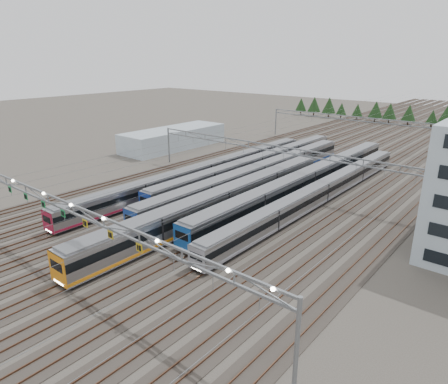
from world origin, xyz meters
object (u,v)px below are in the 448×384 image
Objects in this scene: train_b at (256,165)px; train_e at (308,180)px; gantry_mid at (273,153)px; train_a at (206,172)px; gantry_near at (73,211)px; train_c at (258,174)px; train_f at (321,192)px; gantry_far at (365,123)px; west_shed at (174,138)px; train_d at (221,202)px.

train_e is (13.50, -3.35, 0.10)m from train_b.
train_e is at bearing 10.19° from gantry_mid.
gantry_near is (11.20, -34.21, 5.08)m from train_a.
train_b is 0.99× the size of train_c.
gantry_far reaches higher than train_f.
train_c reaches higher than train_f.
gantry_mid is 40.61m from west_shed.
gantry_mid is (0.05, 40.12, -0.70)m from gantry_near.
train_e is at bearing 21.60° from train_a.
train_a is at bearing 108.13° from gantry_near.
gantry_mid is at bearing 167.80° from train_f.
train_e is (9.00, 2.51, 0.01)m from train_c.
train_e is 44.50m from gantry_far.
train_e is 5.80m from train_f.
train_d reaches higher than train_c.
gantry_far is at bearing 40.68° from west_shed.
west_shed is (-38.68, 11.76, -3.87)m from gantry_mid.
train_d is 0.87× the size of train_f.
west_shed is at bearing 126.68° from gantry_near.
train_a is 11.40m from train_b.
gantry_far is (-6.75, 43.79, 4.20)m from train_e.
train_b is 9.21m from gantry_mid.
west_shed reaches higher than train_a.
gantry_far reaches higher than west_shed.
gantry_far is 51.15m from west_shed.
gantry_mid is at bearing 27.72° from train_a.
train_d is at bearing 84.19° from gantry_near.
train_a is 32.63m from west_shed.
gantry_far reaches higher than train_c.
train_a is 1.01× the size of train_e.
train_c is at bearing 105.48° from train_d.
gantry_far reaches higher than train_d.
gantry_near reaches higher than train_a.
gantry_near reaches higher than train_e.
train_b is 41.22m from gantry_far.
gantry_near is at bearing -71.87° from train_a.
train_e is (18.00, 7.13, 0.18)m from train_a.
gantry_mid is 45.00m from gantry_far.
gantry_near is 1.88× the size of west_shed.
west_shed is (-38.68, -33.24, -3.87)m from gantry_far.
train_b is at bearing 66.75° from train_a.
train_d is 50.34m from west_shed.
train_f is (18.00, -6.99, -0.19)m from train_b.
train_b reaches higher than train_f.
train_e reaches higher than train_a.
train_d is 17.60m from train_f.
train_d is at bearing -87.94° from gantry_far.
west_shed is at bearing 167.31° from train_b.
train_e is 1.12× the size of gantry_far.
train_e is 46.64m from west_shed.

